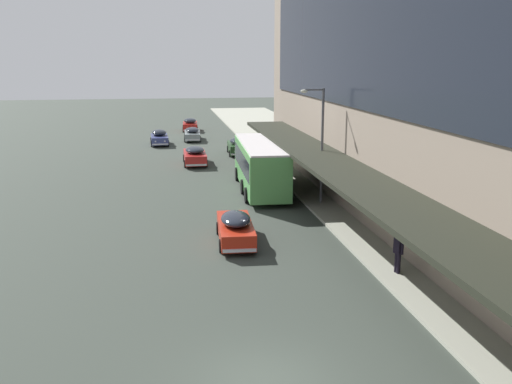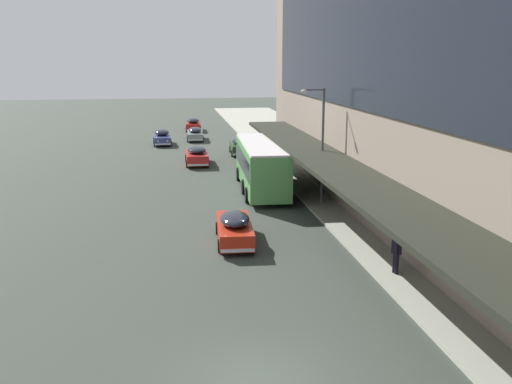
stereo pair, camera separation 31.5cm
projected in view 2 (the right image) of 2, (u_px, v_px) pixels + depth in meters
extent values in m
plane|color=#353C34|center=(259.00, 383.00, 16.12)|extent=(240.00, 240.00, 0.00)
cube|color=black|center=(480.00, 260.00, 16.30)|extent=(3.20, 72.00, 0.24)
cube|color=#519A4D|center=(261.00, 165.00, 39.21)|extent=(3.01, 10.65, 2.89)
cube|color=black|center=(261.00, 160.00, 39.13)|extent=(3.02, 9.81, 1.27)
cube|color=silver|center=(261.00, 144.00, 38.87)|extent=(2.91, 10.64, 0.12)
cube|color=black|center=(253.00, 138.00, 44.08)|extent=(1.30, 0.11, 0.36)
cylinder|color=black|center=(238.00, 174.00, 42.83)|extent=(0.29, 1.01, 1.00)
cylinder|color=black|center=(272.00, 173.00, 43.12)|extent=(0.29, 1.01, 1.00)
cylinder|color=black|center=(247.00, 195.00, 36.20)|extent=(0.29, 1.01, 1.00)
cylinder|color=black|center=(287.00, 194.00, 36.48)|extent=(0.29, 1.01, 1.00)
cylinder|color=black|center=(244.00, 187.00, 38.60)|extent=(0.29, 1.01, 1.00)
cylinder|color=black|center=(281.00, 186.00, 38.88)|extent=(0.29, 1.01, 1.00)
cube|color=#21401F|center=(240.00, 148.00, 54.60)|extent=(1.87, 4.47, 0.84)
ellipsoid|color=#1E232D|center=(240.00, 141.00, 54.23)|extent=(1.58, 2.48, 0.59)
cube|color=silver|center=(238.00, 147.00, 56.84)|extent=(1.60, 0.19, 0.14)
cube|color=silver|center=(242.00, 154.00, 52.49)|extent=(1.60, 0.19, 0.14)
sphere|color=silver|center=(233.00, 144.00, 56.69)|extent=(0.18, 0.18, 0.18)
sphere|color=silver|center=(243.00, 144.00, 56.79)|extent=(0.18, 0.18, 0.18)
cylinder|color=black|center=(230.00, 149.00, 55.91)|extent=(0.17, 0.65, 0.64)
cylinder|color=black|center=(247.00, 149.00, 56.08)|extent=(0.17, 0.65, 0.64)
cylinder|color=black|center=(232.00, 153.00, 53.27)|extent=(0.17, 0.65, 0.64)
cylinder|color=black|center=(250.00, 153.00, 53.44)|extent=(0.17, 0.65, 0.64)
cube|color=#B12513|center=(234.00, 230.00, 28.41)|extent=(1.87, 4.77, 0.80)
ellipsoid|color=#1E232D|center=(235.00, 219.00, 28.03)|extent=(1.57, 2.65, 0.57)
cube|color=silver|center=(232.00, 222.00, 30.79)|extent=(1.56, 0.20, 0.14)
cube|color=silver|center=(238.00, 251.00, 26.15)|extent=(1.56, 0.20, 0.14)
sphere|color=silver|center=(223.00, 217.00, 30.65)|extent=(0.18, 0.18, 0.18)
sphere|color=silver|center=(240.00, 216.00, 30.74)|extent=(0.18, 0.18, 0.18)
cylinder|color=black|center=(217.00, 228.00, 29.81)|extent=(0.17, 0.65, 0.64)
cylinder|color=black|center=(248.00, 227.00, 29.97)|extent=(0.17, 0.65, 0.64)
cylinder|color=black|center=(219.00, 246.00, 26.99)|extent=(0.17, 0.65, 0.64)
cylinder|color=black|center=(254.00, 245.00, 27.15)|extent=(0.17, 0.65, 0.64)
cube|color=gray|center=(195.00, 135.00, 64.09)|extent=(1.89, 4.79, 0.72)
ellipsoid|color=#1E232D|center=(195.00, 130.00, 63.72)|extent=(1.59, 2.66, 0.56)
cube|color=silver|center=(195.00, 134.00, 66.47)|extent=(1.60, 0.19, 0.14)
cube|color=silver|center=(195.00, 140.00, 61.80)|extent=(1.60, 0.19, 0.14)
sphere|color=silver|center=(191.00, 132.00, 66.33)|extent=(0.18, 0.18, 0.18)
sphere|color=silver|center=(199.00, 132.00, 66.43)|extent=(0.18, 0.18, 0.18)
cylinder|color=black|center=(188.00, 136.00, 65.48)|extent=(0.17, 0.65, 0.64)
cylinder|color=black|center=(202.00, 135.00, 65.65)|extent=(0.17, 0.65, 0.64)
cylinder|color=black|center=(188.00, 139.00, 62.64)|extent=(0.17, 0.65, 0.64)
cylinder|color=black|center=(203.00, 139.00, 62.82)|extent=(0.17, 0.65, 0.64)
cube|color=#AF201F|center=(197.00, 157.00, 49.45)|extent=(1.86, 4.71, 0.83)
ellipsoid|color=#1E232D|center=(197.00, 150.00, 49.07)|extent=(1.62, 2.59, 0.55)
cube|color=silver|center=(196.00, 155.00, 51.82)|extent=(1.73, 0.14, 0.14)
cube|color=silver|center=(198.00, 165.00, 47.21)|extent=(1.73, 0.14, 0.14)
sphere|color=silver|center=(190.00, 152.00, 51.65)|extent=(0.18, 0.18, 0.18)
sphere|color=silver|center=(201.00, 152.00, 51.79)|extent=(0.18, 0.18, 0.18)
cylinder|color=black|center=(186.00, 158.00, 50.80)|extent=(0.15, 0.64, 0.64)
cylinder|color=black|center=(206.00, 157.00, 51.05)|extent=(0.15, 0.64, 0.64)
cylinder|color=black|center=(187.00, 164.00, 48.00)|extent=(0.15, 0.64, 0.64)
cylinder|color=black|center=(208.00, 163.00, 48.25)|extent=(0.15, 0.64, 0.64)
cube|color=#A91B15|center=(193.00, 126.00, 72.24)|extent=(1.94, 4.27, 0.84)
ellipsoid|color=#1E232D|center=(193.00, 121.00, 71.88)|extent=(1.64, 2.37, 0.61)
cube|color=silver|center=(193.00, 126.00, 74.38)|extent=(1.67, 0.19, 0.14)
cube|color=silver|center=(193.00, 130.00, 70.22)|extent=(1.67, 0.19, 0.14)
sphere|color=silver|center=(190.00, 124.00, 74.23)|extent=(0.18, 0.18, 0.18)
sphere|color=silver|center=(197.00, 124.00, 74.33)|extent=(0.18, 0.18, 0.18)
cylinder|color=black|center=(186.00, 127.00, 73.48)|extent=(0.17, 0.65, 0.64)
cylinder|color=black|center=(200.00, 127.00, 73.66)|extent=(0.17, 0.65, 0.64)
cylinder|color=black|center=(186.00, 130.00, 70.96)|extent=(0.17, 0.65, 0.64)
cylinder|color=black|center=(200.00, 130.00, 71.15)|extent=(0.17, 0.65, 0.64)
cube|color=navy|center=(162.00, 139.00, 60.68)|extent=(1.87, 4.26, 0.77)
ellipsoid|color=#1E232D|center=(162.00, 132.00, 60.73)|extent=(1.60, 2.36, 0.65)
cube|color=silver|center=(163.00, 144.00, 58.68)|extent=(1.64, 0.18, 0.14)
cube|color=silver|center=(162.00, 139.00, 62.80)|extent=(1.64, 0.18, 0.14)
sphere|color=silver|center=(167.00, 141.00, 58.73)|extent=(0.18, 0.18, 0.18)
sphere|color=silver|center=(158.00, 141.00, 58.56)|extent=(0.18, 0.18, 0.18)
cylinder|color=black|center=(171.00, 143.00, 59.66)|extent=(0.16, 0.64, 0.64)
cylinder|color=black|center=(154.00, 144.00, 59.35)|extent=(0.16, 0.64, 0.64)
cylinder|color=black|center=(170.00, 140.00, 62.15)|extent=(0.16, 0.64, 0.64)
cylinder|color=black|center=(154.00, 140.00, 61.84)|extent=(0.16, 0.64, 0.64)
cylinder|color=black|center=(397.00, 264.00, 23.83)|extent=(0.16, 0.16, 0.85)
cylinder|color=black|center=(394.00, 263.00, 23.98)|extent=(0.16, 0.16, 0.85)
cube|color=black|center=(397.00, 246.00, 23.73)|extent=(0.32, 0.44, 0.70)
cylinder|color=black|center=(400.00, 247.00, 23.49)|extent=(0.10, 0.10, 0.63)
cylinder|color=black|center=(393.00, 243.00, 23.96)|extent=(0.10, 0.10, 0.63)
sphere|color=tan|center=(397.00, 235.00, 23.63)|extent=(0.22, 0.22, 0.22)
cylinder|color=black|center=(397.00, 234.00, 23.61)|extent=(0.33, 0.33, 0.02)
cylinder|color=black|center=(397.00, 232.00, 23.59)|extent=(0.21, 0.21, 0.12)
cylinder|color=#4C4C51|center=(323.00, 147.00, 34.93)|extent=(0.16, 0.16, 7.09)
cylinder|color=#4C4C51|center=(314.00, 90.00, 34.05)|extent=(1.20, 0.10, 0.10)
ellipsoid|color=silver|center=(304.00, 91.00, 33.98)|extent=(0.44, 0.28, 0.20)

